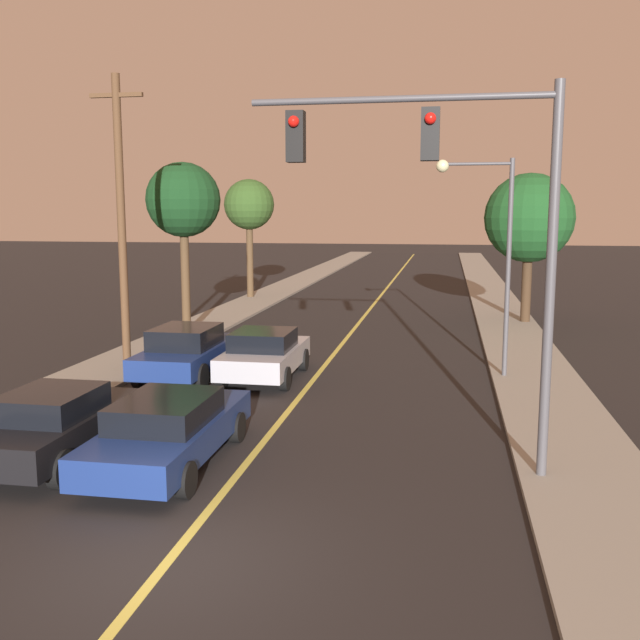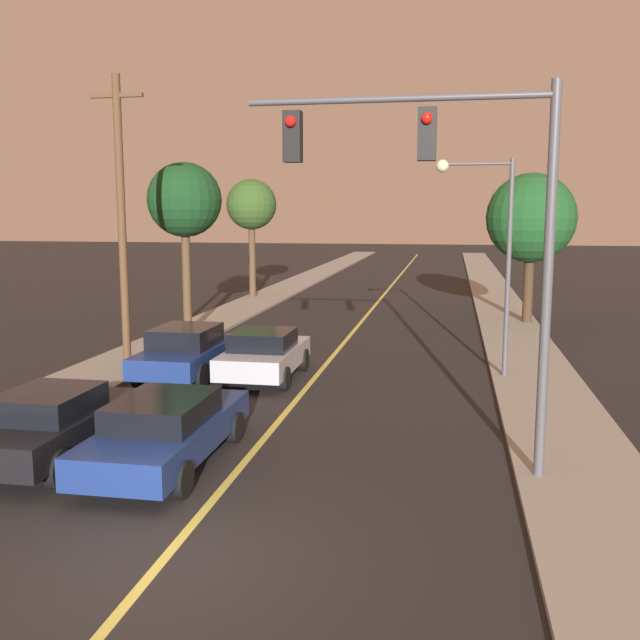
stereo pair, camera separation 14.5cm
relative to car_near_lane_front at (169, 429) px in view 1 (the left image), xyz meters
name	(u,v)px [view 1 (the left image)]	position (x,y,z in m)	size (l,w,h in m)	color
ground_plane	(168,563)	(1.43, -3.67, -0.72)	(200.00, 200.00, 0.00)	black
road_surface	(386,289)	(1.43, 32.33, -0.71)	(10.20, 80.00, 0.01)	black
sidewalk_left	(288,286)	(-4.92, 32.33, -0.66)	(2.50, 80.00, 0.12)	gray
sidewalk_right	(489,290)	(7.78, 32.33, -0.66)	(2.50, 80.00, 0.12)	gray
car_near_lane_front	(169,429)	(0.00, 0.00, 0.00)	(1.96, 4.88, 1.37)	navy
car_near_lane_second	(264,354)	(0.00, 7.25, 0.03)	(2.01, 4.15, 1.45)	#A5A8B2
car_outer_lane_front	(56,424)	(-2.24, -0.18, 0.04)	(1.87, 4.25, 1.45)	black
car_outer_lane_second	(188,351)	(-2.24, 7.00, 0.09)	(2.00, 4.66, 1.54)	navy
traffic_signal_mast	(456,199)	(5.27, 0.42, 4.33)	(5.40, 0.42, 6.90)	#47474C
streetlamp_right	(489,234)	(6.31, 8.46, 3.48)	(2.17, 0.36, 6.19)	#47474C
utility_pole_left	(121,220)	(-4.27, 7.26, 3.87)	(1.60, 0.24, 8.60)	#513823
tree_left_near	(183,201)	(-4.82, 13.76, 4.51)	(2.84, 2.84, 6.58)	#4C3823
tree_left_far	(249,206)	(-5.65, 25.98, 4.44)	(2.76, 2.76, 6.49)	#4C3823
tree_right_near	(529,219)	(8.56, 19.24, 3.83)	(3.78, 3.78, 6.35)	#3D2B1C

